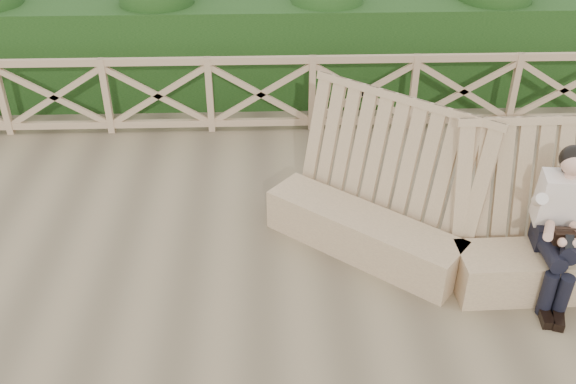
{
  "coord_description": "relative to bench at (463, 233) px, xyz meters",
  "views": [
    {
      "loc": [
        0.1,
        -4.79,
        4.22
      ],
      "look_at": [
        0.28,
        0.4,
        0.9
      ],
      "focal_mm": 40.0,
      "sensor_mm": 36.0,
      "label": 1
    }
  ],
  "objects": [
    {
      "name": "ground",
      "position": [
        -2.04,
        -0.36,
        -0.4
      ],
      "size": [
        60.0,
        60.0,
        0.0
      ],
      "primitive_type": "plane",
      "color": "brown",
      "rests_on": "ground"
    },
    {
      "name": "bench",
      "position": [
        0.0,
        0.0,
        0.0
      ],
      "size": [
        3.96,
        2.01,
        1.59
      ],
      "rotation": [
        0.0,
        0.0,
        -0.28
      ],
      "color": "#866A4C",
      "rests_on": "ground"
    },
    {
      "name": "woman",
      "position": [
        0.76,
        -0.38,
        0.4
      ],
      "size": [
        0.49,
        0.96,
        1.52
      ],
      "rotation": [
        0.0,
        0.0,
        -0.12
      ],
      "color": "black",
      "rests_on": "ground"
    },
    {
      "name": "guardrail",
      "position": [
        -2.04,
        3.14,
        0.15
      ],
      "size": [
        10.1,
        0.09,
        1.1
      ],
      "color": "#8F7353",
      "rests_on": "ground"
    },
    {
      "name": "hedge",
      "position": [
        -2.04,
        4.34,
        0.35
      ],
      "size": [
        12.0,
        1.2,
        1.5
      ],
      "primitive_type": "cube",
      "color": "black",
      "rests_on": "ground"
    }
  ]
}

